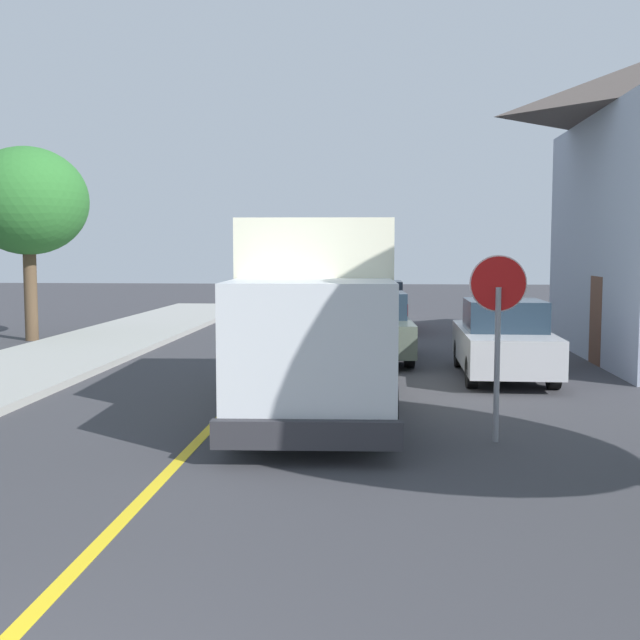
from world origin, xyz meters
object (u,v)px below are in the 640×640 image
Objects in this scene: parked_car_near at (373,328)px; parked_car_far at (364,296)px; street_tree_down_block at (28,202)px; parked_van_across at (503,341)px; parked_car_mid at (378,307)px; stop_sign at (498,312)px; box_truck at (318,306)px.

parked_car_far is at bearing 92.16° from parked_car_near.
parked_van_across is at bearing -24.29° from street_tree_down_block.
parked_car_near is at bearing -90.85° from parked_car_mid.
parked_car_far is 1.68× the size of stop_sign.
parked_car_far is (-0.62, 6.46, 0.00)m from parked_car_mid.
parked_van_across is at bearing -74.71° from parked_car_mid.
parked_car_mid is 1.67× the size of stop_sign.
street_tree_down_block is (-9.42, 9.37, 2.39)m from box_truck.
box_truck is 6.25m from parked_car_near.
stop_sign is at bearing -77.72° from parked_car_near.
stop_sign reaches higher than parked_car_mid.
parked_van_across is at bearing -43.46° from parked_car_near.
parked_car_far is (-0.52, 13.65, 0.00)m from parked_car_near.
parked_van_across is 14.77m from street_tree_down_block.
parked_car_near is at bearing 136.54° from parked_van_across.
box_truck is at bearing -136.88° from parked_van_across.
street_tree_down_block is (-10.31, 3.27, 3.36)m from parked_car_near.
parked_car_mid is 11.63m from street_tree_down_block.
parked_car_mid and parked_car_far have the same top height.
stop_sign is (1.72, -15.59, 1.06)m from parked_car_mid.
parked_van_across is at bearing 80.39° from stop_sign.
parked_car_mid is at bearing 20.66° from street_tree_down_block.
parked_car_mid is 6.49m from parked_car_far.
box_truck is 1.62× the size of parked_car_near.
box_truck is at bearing 140.00° from stop_sign.
box_truck is 3.55m from stop_sign.
box_truck is at bearing -94.30° from parked_car_mid.
stop_sign is at bearing -99.61° from parked_van_across.
parked_car_mid is at bearing 105.29° from parked_van_across.
box_truck reaches higher than parked_car_far.
parked_car_near is 0.78× the size of street_tree_down_block.
box_truck is 1.63× the size of parked_car_far.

